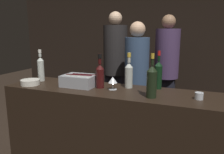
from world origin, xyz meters
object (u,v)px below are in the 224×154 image
red_wine_bottle_burgundy (158,74)px  person_in_hoodie (115,64)px  wine_glass (113,80)px  candle_votive (199,96)px  white_wine_bottle (41,68)px  champagne_bottle (152,81)px  bowl_white (30,82)px  red_wine_bottle_black_foil (100,74)px  person_grey_polo (137,76)px  person_blond_tee (166,67)px  rose_wine_bottle (129,74)px  ice_bin_with_bottles (80,80)px

red_wine_bottle_burgundy → person_in_hoodie: (-0.89, 1.17, -0.10)m
wine_glass → person_in_hoodie: bearing=109.8°
wine_glass → candle_votive: (0.78, -0.03, -0.06)m
white_wine_bottle → person_in_hoodie: 1.37m
white_wine_bottle → champagne_bottle: 1.33m
bowl_white → red_wine_bottle_black_foil: 0.77m
candle_votive → person_grey_polo: person_grey_polo is taller
champagne_bottle → white_wine_bottle: bearing=171.8°
person_blond_tee → person_in_hoodie: bearing=69.2°
candle_votive → person_grey_polo: (-0.81, 1.02, -0.08)m
wine_glass → person_in_hoodie: size_ratio=0.07×
person_in_hoodie → rose_wine_bottle: bearing=97.6°
rose_wine_bottle → person_in_hoodie: 1.38m
ice_bin_with_bottles → white_wine_bottle: 0.55m
ice_bin_with_bottles → rose_wine_bottle: bearing=14.6°
ice_bin_with_bottles → person_in_hoodie: (-0.13, 1.36, -0.02)m
bowl_white → white_wine_bottle: size_ratio=0.55×
red_wine_bottle_black_foil → ice_bin_with_bottles: bearing=-176.0°
champagne_bottle → person_in_hoodie: 1.74m
wine_glass → red_wine_bottle_burgundy: (0.40, 0.20, 0.06)m
ice_bin_with_bottles → wine_glass: size_ratio=2.74×
champagne_bottle → person_grey_polo: 1.21m
ice_bin_with_bottles → person_in_hoodie: size_ratio=0.19×
person_in_hoodie → champagne_bottle: bearing=102.2°
ice_bin_with_bottles → person_in_hoodie: person_in_hoodie is taller
ice_bin_with_bottles → candle_votive: ice_bin_with_bottles is taller
ice_bin_with_bottles → white_wine_bottle: size_ratio=0.97×
bowl_white → red_wine_bottle_black_foil: red_wine_bottle_black_foil is taller
wine_glass → person_grey_polo: 0.99m
bowl_white → white_wine_bottle: white_wine_bottle is taller
white_wine_bottle → red_wine_bottle_black_foil: (0.76, -0.05, -0.02)m
champagne_bottle → ice_bin_with_bottles: bearing=170.5°
red_wine_bottle_black_foil → champagne_bottle: size_ratio=0.90×
champagne_bottle → person_in_hoodie: size_ratio=0.20×
red_wine_bottle_burgundy → person_grey_polo: size_ratio=0.22×
person_in_hoodie → bowl_white: bearing=56.4°
red_wine_bottle_burgundy → champagne_bottle: bearing=-89.7°
candle_votive → rose_wine_bottle: bearing=166.3°
rose_wine_bottle → person_grey_polo: 0.89m
wine_glass → candle_votive: 0.79m
person_blond_tee → champagne_bottle: bearing=149.7°
person_grey_polo → person_blond_tee: bearing=106.4°
candle_votive → person_grey_polo: size_ratio=0.04×
bowl_white → person_blond_tee: person_blond_tee is taller
rose_wine_bottle → champagne_bottle: bearing=-42.2°
ice_bin_with_bottles → person_grey_polo: 1.04m
ice_bin_with_bottles → red_wine_bottle_black_foil: red_wine_bottle_black_foil is taller
wine_glass → person_blond_tee: (0.30, 1.55, -0.07)m
rose_wine_bottle → person_grey_polo: size_ratio=0.21×
red_wine_bottle_burgundy → person_blond_tee: (-0.10, 1.35, -0.13)m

